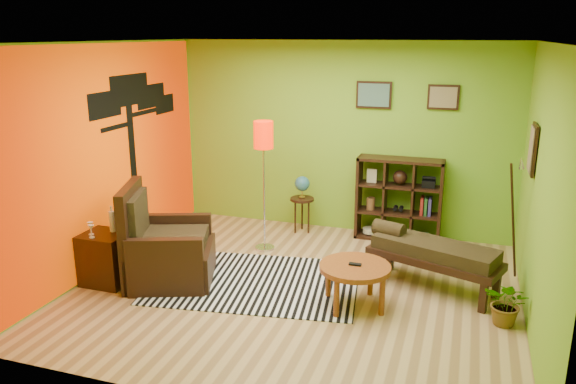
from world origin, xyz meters
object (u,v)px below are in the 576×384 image
(globe_table, at_px, (302,190))
(potted_plant, at_px, (507,308))
(armchair, at_px, (165,252))
(side_cabinet, at_px, (107,258))
(bench, at_px, (431,252))
(floor_lamp, at_px, (264,147))
(cube_shelf, at_px, (400,200))
(coffee_table, at_px, (355,271))

(globe_table, height_order, potted_plant, globe_table)
(armchair, distance_m, potted_plant, 3.88)
(side_cabinet, bearing_deg, potted_plant, 5.04)
(armchair, distance_m, bench, 3.15)
(floor_lamp, xyz_separation_m, globe_table, (0.29, 0.83, -0.79))
(armchair, height_order, potted_plant, armchair)
(armchair, xyz_separation_m, side_cabinet, (-0.62, -0.28, -0.05))
(cube_shelf, distance_m, potted_plant, 2.60)
(bench, bearing_deg, coffee_table, -135.96)
(floor_lamp, xyz_separation_m, cube_shelf, (1.70, 0.96, -0.84))
(floor_lamp, bearing_deg, bench, -13.63)
(armchair, distance_m, globe_table, 2.43)
(armchair, xyz_separation_m, globe_table, (1.07, 2.16, 0.29))
(globe_table, xyz_separation_m, bench, (1.98, -1.38, -0.20))
(side_cabinet, height_order, cube_shelf, cube_shelf)
(coffee_table, distance_m, bench, 1.04)
(side_cabinet, xyz_separation_m, cube_shelf, (3.11, 2.56, 0.28))
(coffee_table, relative_size, potted_plant, 1.60)
(coffee_table, distance_m, globe_table, 2.45)
(floor_lamp, relative_size, globe_table, 2.07)
(side_cabinet, relative_size, bench, 0.58)
(coffee_table, bearing_deg, side_cabinet, -173.48)
(cube_shelf, xyz_separation_m, potted_plant, (1.39, -2.17, -0.41))
(potted_plant, bearing_deg, coffee_table, -177.72)
(floor_lamp, height_order, potted_plant, floor_lamp)
(armchair, relative_size, cube_shelf, 1.04)
(globe_table, bearing_deg, potted_plant, -36.03)
(coffee_table, xyz_separation_m, potted_plant, (1.57, 0.06, -0.22))
(bench, bearing_deg, globe_table, 145.05)
(bench, bearing_deg, potted_plant, -38.51)
(coffee_table, height_order, armchair, armchair)
(floor_lamp, distance_m, cube_shelf, 2.13)
(armchair, bearing_deg, bench, 14.31)
(potted_plant, bearing_deg, bench, 141.49)
(side_cabinet, bearing_deg, floor_lamp, 48.70)
(coffee_table, xyz_separation_m, bench, (0.75, 0.72, 0.04))
(coffee_table, relative_size, globe_table, 0.90)
(armchair, bearing_deg, floor_lamp, 59.38)
(coffee_table, height_order, cube_shelf, cube_shelf)
(bench, xyz_separation_m, potted_plant, (0.83, -0.66, -0.26))
(armchair, xyz_separation_m, potted_plant, (3.88, 0.12, -0.17))
(cube_shelf, xyz_separation_m, bench, (0.56, -1.51, -0.15))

